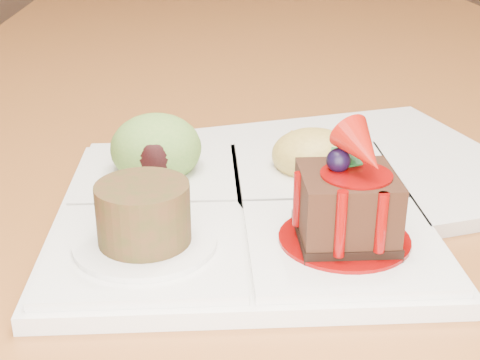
{
  "coord_description": "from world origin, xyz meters",
  "views": [
    {
      "loc": [
        -0.14,
        -0.82,
        0.99
      ],
      "look_at": [
        -0.1,
        -0.36,
        0.79
      ],
      "focal_mm": 50.0,
      "sensor_mm": 36.0,
      "label": 1
    }
  ],
  "objects": [
    {
      "name": "dining_table",
      "position": [
        0.0,
        0.0,
        0.68
      ],
      "size": [
        1.0,
        1.8,
        0.75
      ],
      "color": "brown",
      "rests_on": "ground"
    },
    {
      "name": "second_plate",
      "position": [
        0.01,
        -0.27,
        0.76
      ],
      "size": [
        0.32,
        0.32,
        0.01
      ],
      "primitive_type": "cube",
      "rotation": [
        0.0,
        0.0,
        0.24
      ],
      "color": "silver",
      "rests_on": "dining_table"
    },
    {
      "name": "sampler_plate",
      "position": [
        -0.1,
        -0.36,
        0.77
      ],
      "size": [
        0.28,
        0.28,
        0.11
      ],
      "rotation": [
        0.0,
        0.0,
        -0.01
      ],
      "color": "silver",
      "rests_on": "dining_table"
    }
  ]
}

